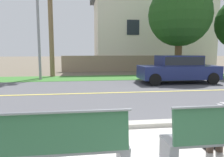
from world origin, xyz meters
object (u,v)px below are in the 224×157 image
(car_navy_far, at_px, (178,68))
(streetlamp, at_px, (38,12))
(bench_left, at_px, (64,147))
(bench_right, at_px, (224,138))
(shade_tree_far_left, at_px, (182,10))

(car_navy_far, distance_m, streetlamp, 8.98)
(bench_left, xyz_separation_m, bench_right, (2.37, 0.00, 0.00))
(streetlamp, bearing_deg, shade_tree_far_left, 0.14)
(bench_left, bearing_deg, car_navy_far, 56.80)
(bench_right, distance_m, streetlamp, 12.59)
(car_navy_far, height_order, shade_tree_far_left, shade_tree_far_left)
(bench_left, height_order, streetlamp, streetlamp)
(streetlamp, bearing_deg, bench_right, -66.57)
(bench_right, distance_m, car_navy_far, 8.98)
(car_navy_far, relative_size, shade_tree_far_left, 0.62)
(bench_right, bearing_deg, streetlamp, 113.43)
(bench_left, bearing_deg, bench_right, 0.00)
(car_navy_far, height_order, streetlamp, streetlamp)
(bench_left, relative_size, bench_right, 1.00)
(shade_tree_far_left, bearing_deg, bench_left, -121.89)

